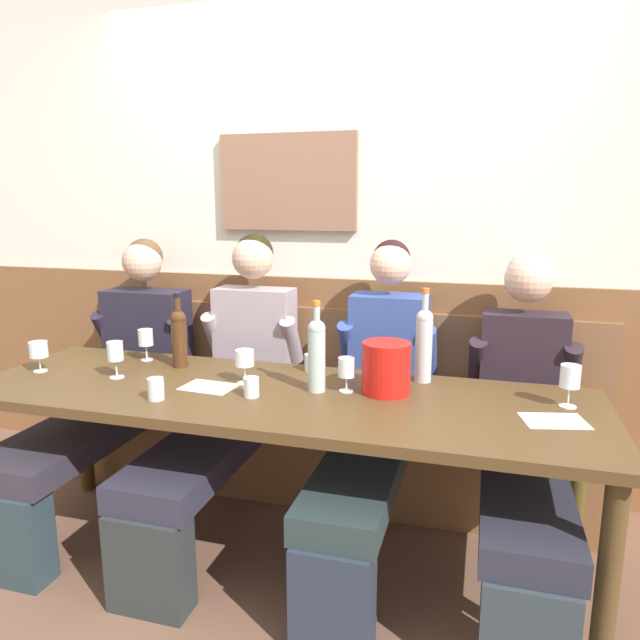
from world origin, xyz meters
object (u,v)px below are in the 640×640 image
object	(u,v)px
person_center_left_seat	(524,419)
wine_bottle_clear_water	(179,336)
dining_table	(275,410)
wine_glass_center_rear	(570,377)
wine_bottle_green_tall	(317,352)
ice_bucket	(386,368)
wine_glass_center_front	(39,351)
wine_glass_left_end	(347,369)
wine_glass_mid_right	(245,359)
wall_bench	(321,438)
wine_glass_near_bucket	(115,353)
wine_glass_right_end	(146,339)
person_left_seat	(113,378)
person_center_right_seat	(228,387)
person_right_seat	(376,400)
water_tumbler_center	(156,389)
water_tumbler_right	(311,363)
water_tumbler_left	(251,387)
wine_bottle_amber_mid	(424,342)

from	to	relation	value
person_center_left_seat	wine_bottle_clear_water	distance (m)	1.53
dining_table	wine_glass_center_rear	bearing A→B (deg)	6.93
dining_table	wine_bottle_green_tall	bearing A→B (deg)	17.89
ice_bucket	wine_bottle_green_tall	world-z (taller)	wine_bottle_green_tall
wine_bottle_green_tall	wine_glass_center_front	bearing A→B (deg)	-176.32
wine_glass_left_end	wine_glass_center_rear	bearing A→B (deg)	3.75
wine_glass_mid_right	wall_bench	bearing A→B (deg)	75.99
ice_bucket	wine_glass_left_end	bearing A→B (deg)	-169.91
wall_bench	person_center_left_seat	distance (m)	1.08
wine_bottle_clear_water	wine_glass_mid_right	bearing A→B (deg)	-21.51
person_center_left_seat	wine_bottle_clear_water	world-z (taller)	person_center_left_seat
wall_bench	wine_glass_left_end	size ratio (longest dim) A/B	20.40
dining_table	wine_glass_near_bucket	distance (m)	0.74
wine_glass_center_rear	wine_glass_right_end	bearing A→B (deg)	175.94
ice_bucket	wine_glass_mid_right	distance (m)	0.58
person_left_seat	person_center_right_seat	bearing A→B (deg)	-0.61
wine_glass_near_bucket	wine_glass_right_end	bearing A→B (deg)	96.47
person_right_seat	wine_glass_mid_right	bearing A→B (deg)	-151.71
person_center_left_seat	wine_glass_center_front	size ratio (longest dim) A/B	9.48
dining_table	wine_glass_center_rear	world-z (taller)	wine_glass_center_rear
water_tumbler_center	person_center_left_seat	bearing A→B (deg)	21.30
person_right_seat	wine_bottle_clear_water	world-z (taller)	person_right_seat
wine_glass_near_bucket	person_left_seat	bearing A→B (deg)	128.93
water_tumbler_right	water_tumbler_left	bearing A→B (deg)	-107.06
wine_glass_mid_right	wine_glass_near_bucket	size ratio (longest dim) A/B	0.91
wall_bench	wine_bottle_clear_water	size ratio (longest dim) A/B	8.27
person_right_seat	wine_glass_right_end	distance (m)	1.11
person_center_right_seat	person_center_left_seat	distance (m)	1.31
wine_bottle_amber_mid	water_tumbler_right	size ratio (longest dim) A/B	5.12
wine_bottle_amber_mid	water_tumbler_left	xyz separation A→B (m)	(-0.61, -0.38, -0.13)
person_center_left_seat	wine_glass_left_end	bearing A→B (deg)	-161.19
wine_glass_left_end	wine_glass_right_end	xyz separation A→B (m)	(-1.02, 0.18, 0.01)
wine_glass_center_front	person_right_seat	bearing A→B (deg)	14.01
wine_glass_center_rear	wine_glass_left_end	world-z (taller)	wine_glass_center_rear
wine_glass_right_end	water_tumbler_center	distance (m)	0.59
wine_bottle_green_tall	wine_glass_near_bucket	distance (m)	0.88
wine_glass_right_end	water_tumbler_right	xyz separation A→B (m)	(0.80, 0.05, -0.06)
wine_bottle_green_tall	water_tumbler_left	xyz separation A→B (m)	(-0.22, -0.14, -0.12)
wine_glass_center_front	water_tumbler_right	distance (m)	1.20
wine_glass_mid_right	water_tumbler_center	bearing A→B (deg)	-131.36
wine_glass_center_rear	wine_bottle_amber_mid	bearing A→B (deg)	163.20
wall_bench	wine_glass_center_front	world-z (taller)	wall_bench
wine_glass_center_rear	water_tumbler_left	xyz separation A→B (m)	(-1.16, -0.22, -0.07)
ice_bucket	wine_glass_center_front	size ratio (longest dim) A/B	1.51
person_center_left_seat	wine_bottle_clear_water	xyz separation A→B (m)	(-1.50, -0.10, 0.27)
person_left_seat	ice_bucket	size ratio (longest dim) A/B	6.39
wine_bottle_green_tall	wine_glass_right_end	world-z (taller)	wine_bottle_green_tall
wine_bottle_amber_mid	wine_glass_center_rear	size ratio (longest dim) A/B	2.47
person_right_seat	wine_glass_center_rear	xyz separation A→B (m)	(0.75, -0.20, 0.23)
wall_bench	wine_bottle_green_tall	xyz separation A→B (m)	(0.16, -0.62, 0.63)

